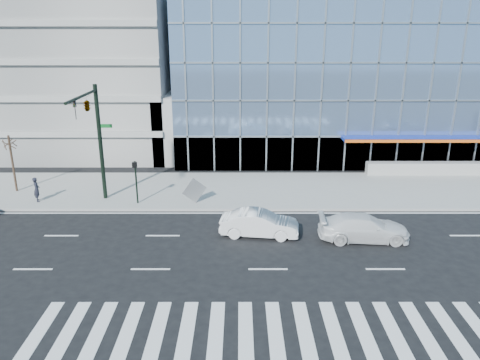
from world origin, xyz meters
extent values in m
plane|color=black|center=(0.00, 0.00, 0.00)|extent=(160.00, 160.00, 0.00)
cube|color=gray|center=(0.00, 8.00, 0.07)|extent=(120.00, 8.00, 0.15)
cube|color=#6E8EB8|center=(14.00, 26.00, 7.50)|extent=(42.00, 26.00, 15.00)
cube|color=gray|center=(-20.00, 26.00, 10.00)|extent=(24.00, 24.00, 20.00)
cube|color=gray|center=(-6.00, 18.00, 3.00)|extent=(6.00, 8.00, 6.00)
cylinder|color=black|center=(-11.00, 6.00, 4.15)|extent=(0.28, 0.28, 8.00)
cylinder|color=black|center=(-11.00, 3.20, 7.75)|extent=(0.18, 5.60, 0.18)
imported|color=black|center=(-11.00, 1.80, 7.15)|extent=(0.18, 0.22, 1.10)
imported|color=black|center=(-11.00, 4.00, 7.15)|extent=(0.48, 2.24, 0.90)
cube|color=#0C591E|center=(-10.55, 6.00, 5.35)|extent=(0.90, 0.05, 0.25)
cylinder|color=black|center=(-8.50, 5.00, 1.65)|extent=(0.12, 0.12, 3.00)
cube|color=black|center=(-8.50, 4.85, 2.95)|extent=(0.30, 0.25, 0.35)
cylinder|color=#332319|center=(-18.00, 7.50, 2.25)|extent=(0.16, 0.16, 4.20)
ellipsoid|color=#332319|center=(-18.00, 7.50, 3.93)|extent=(1.10, 1.10, 0.90)
imported|color=white|center=(5.71, -0.50, 0.75)|extent=(5.26, 2.27, 1.51)
imported|color=white|center=(-0.29, 0.06, 0.76)|extent=(4.75, 2.14, 1.51)
imported|color=black|center=(-15.54, 5.35, 1.02)|extent=(0.64, 0.75, 1.74)
cube|color=gray|center=(-4.55, 5.00, 1.07)|extent=(1.65, 0.91, 1.83)
camera|label=1|loc=(-1.44, -25.19, 11.82)|focal=35.00mm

